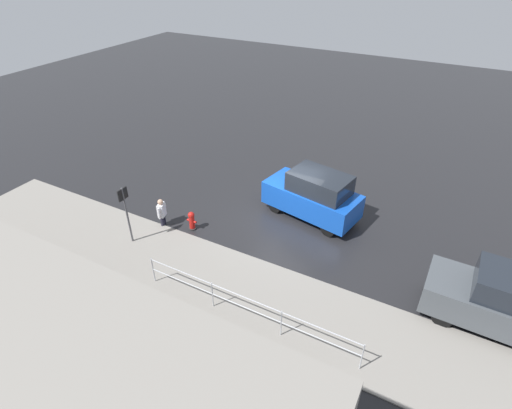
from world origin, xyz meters
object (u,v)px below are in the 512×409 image
object	(u,v)px
fire_hydrant	(192,221)
sign_post	(126,208)
moving_hatchback	(314,195)
pedestrian	(162,211)
parked_sedan	(509,304)

from	to	relation	value
fire_hydrant	sign_post	world-z (taller)	sign_post
moving_hatchback	pedestrian	bearing A→B (deg)	34.09
sign_post	parked_sedan	bearing A→B (deg)	-170.57
parked_sedan	pedestrian	size ratio (longest dim) A/B	3.56
fire_hydrant	sign_post	bearing A→B (deg)	48.51
pedestrian	sign_post	bearing A→B (deg)	75.91
pedestrian	sign_post	size ratio (longest dim) A/B	0.51
moving_hatchback	fire_hydrant	xyz separation A→B (m)	(3.89, 3.10, -0.63)
moving_hatchback	pedestrian	distance (m)	6.14
parked_sedan	pedestrian	world-z (taller)	parked_sedan
moving_hatchback	fire_hydrant	size ratio (longest dim) A/B	5.18
parked_sedan	moving_hatchback	bearing A→B (deg)	-21.53
moving_hatchback	fire_hydrant	bearing A→B (deg)	38.61
parked_sedan	pedestrian	bearing A→B (deg)	3.10
parked_sedan	fire_hydrant	size ratio (longest dim) A/B	5.41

